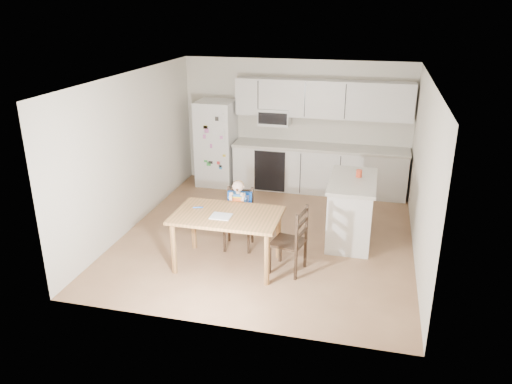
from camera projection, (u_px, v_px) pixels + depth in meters
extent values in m
cube|color=brown|center=(268.00, 235.00, 8.04)|extent=(4.50, 5.00, 0.01)
cube|color=beige|center=(296.00, 124.00, 9.86)|extent=(4.50, 0.02, 2.50)
cube|color=beige|center=(134.00, 151.00, 8.10)|extent=(0.02, 5.00, 2.50)
cube|color=beige|center=(423.00, 172.00, 7.09)|extent=(0.02, 5.00, 2.50)
cube|color=white|center=(269.00, 77.00, 7.15)|extent=(4.50, 5.00, 0.01)
cube|color=silver|center=(216.00, 143.00, 10.03)|extent=(0.72, 0.70, 1.70)
cube|color=silver|center=(319.00, 170.00, 9.76)|extent=(3.34, 0.60, 0.86)
cube|color=beige|center=(320.00, 147.00, 9.59)|extent=(3.37, 0.62, 0.05)
cube|color=black|center=(270.00, 171.00, 9.69)|extent=(0.60, 0.02, 0.80)
cube|color=silver|center=(323.00, 99.00, 9.39)|extent=(3.34, 0.34, 0.70)
cube|color=silver|center=(275.00, 117.00, 9.71)|extent=(0.60, 0.38, 0.33)
cube|color=silver|center=(351.00, 211.00, 7.74)|extent=(0.64, 1.28, 0.94)
cube|color=beige|center=(353.00, 181.00, 7.57)|extent=(0.70, 1.34, 0.05)
cylinder|color=#D94424|center=(359.00, 173.00, 7.65)|extent=(0.09, 0.09, 0.11)
cube|color=brown|center=(227.00, 215.00, 6.85)|extent=(1.47, 0.95, 0.04)
cylinder|color=brown|center=(173.00, 248.00, 6.78)|extent=(0.07, 0.07, 0.75)
cylinder|color=brown|center=(194.00, 225.00, 7.49)|extent=(0.07, 0.07, 0.75)
cylinder|color=brown|center=(267.00, 259.00, 6.49)|extent=(0.07, 0.07, 0.75)
cylinder|color=brown|center=(279.00, 234.00, 7.20)|extent=(0.07, 0.07, 0.75)
cube|color=silver|center=(221.00, 216.00, 6.75)|extent=(0.28, 0.24, 0.01)
cylinder|color=#104CBA|center=(197.00, 207.00, 7.04)|extent=(0.12, 0.06, 0.02)
cube|color=black|center=(239.00, 222.00, 7.49)|extent=(0.44, 0.44, 0.03)
cube|color=black|center=(225.00, 239.00, 7.42)|extent=(0.04, 0.04, 0.40)
cube|color=black|center=(229.00, 229.00, 7.76)|extent=(0.04, 0.04, 0.40)
cube|color=black|center=(249.00, 241.00, 7.37)|extent=(0.04, 0.04, 0.40)
cube|color=black|center=(252.00, 231.00, 7.71)|extent=(0.04, 0.04, 0.40)
cube|color=black|center=(240.00, 202.00, 7.57)|extent=(0.40, 0.07, 0.48)
cube|color=#104CBA|center=(238.00, 218.00, 7.47)|extent=(0.39, 0.36, 0.10)
cube|color=#104CBA|center=(240.00, 202.00, 7.52)|extent=(0.37, 0.09, 0.33)
cube|color=#5A74ED|center=(238.00, 215.00, 7.43)|extent=(0.31, 0.27, 0.02)
cube|color=#2D60A2|center=(238.00, 201.00, 7.38)|extent=(0.22, 0.15, 0.25)
cube|color=red|center=(238.00, 203.00, 7.32)|extent=(0.18, 0.03, 0.19)
sphere|color=beige|center=(238.00, 186.00, 7.29)|extent=(0.18, 0.18, 0.16)
ellipsoid|color=olive|center=(238.00, 185.00, 7.28)|extent=(0.18, 0.17, 0.14)
cube|color=black|center=(288.00, 242.00, 6.82)|extent=(0.49, 0.49, 0.03)
cube|color=black|center=(280.00, 248.00, 7.14)|extent=(0.04, 0.04, 0.42)
cube|color=black|center=(305.00, 254.00, 6.99)|extent=(0.04, 0.04, 0.42)
cube|color=black|center=(270.00, 260.00, 6.82)|extent=(0.04, 0.04, 0.42)
cube|color=black|center=(296.00, 266.00, 6.67)|extent=(0.04, 0.04, 0.42)
cube|color=black|center=(302.00, 227.00, 6.65)|extent=(0.12, 0.42, 0.50)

